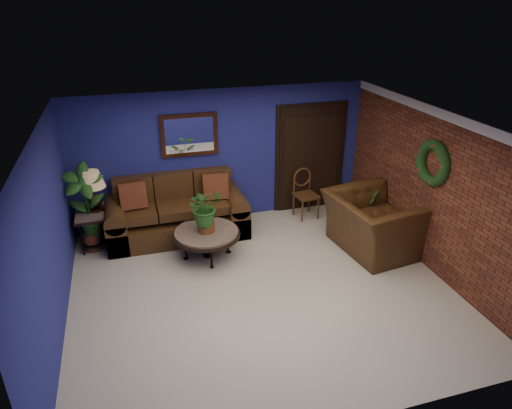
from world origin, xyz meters
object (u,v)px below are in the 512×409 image
object	(u,v)px
coffee_table	(206,234)
end_table	(98,218)
side_chair	(305,190)
sofa	(177,215)
table_lamp	(93,186)
armchair	(373,224)

from	to	relation	value
coffee_table	end_table	bearing A→B (deg)	151.73
coffee_table	side_chair	size ratio (longest dim) A/B	1.15
sofa	coffee_table	xyz separation A→B (m)	(0.37, -0.96, 0.06)
sofa	coffee_table	world-z (taller)	sofa
sofa	side_chair	distance (m)	2.49
sofa	table_lamp	world-z (taller)	table_lamp
end_table	table_lamp	bearing A→B (deg)	-153.43
sofa	side_chair	xyz separation A→B (m)	(2.49, 0.03, 0.18)
end_table	table_lamp	size ratio (longest dim) A/B	1.07
coffee_table	end_table	size ratio (longest dim) A/B	1.52
coffee_table	end_table	distance (m)	1.93
end_table	table_lamp	distance (m)	0.60
end_table	armchair	size ratio (longest dim) A/B	0.49
coffee_table	table_lamp	world-z (taller)	table_lamp
table_lamp	armchair	bearing A→B (deg)	-18.16
side_chair	armchair	size ratio (longest dim) A/B	0.65
sofa	table_lamp	bearing A→B (deg)	-178.16
coffee_table	side_chair	xyz separation A→B (m)	(2.12, 0.98, 0.13)
end_table	sofa	bearing A→B (deg)	1.84
coffee_table	table_lamp	xyz separation A→B (m)	(-1.70, 0.91, 0.69)
table_lamp	side_chair	world-z (taller)	table_lamp
end_table	coffee_table	bearing A→B (deg)	-28.27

